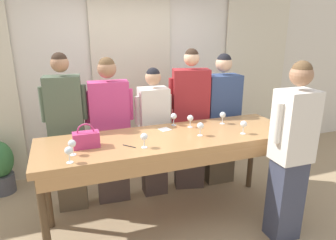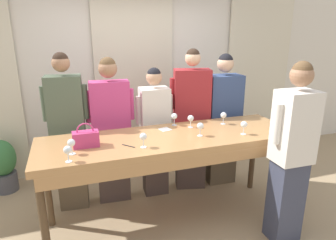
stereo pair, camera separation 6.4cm
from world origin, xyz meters
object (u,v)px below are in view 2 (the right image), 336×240
object	(u,v)px
guest_navy_coat	(222,120)
host_pouring	(291,154)
guest_olive_jacket	(68,132)
wine_glass_front_left	(68,150)
wine_glass_center_left	(71,143)
handbag	(86,139)
wine_bottle	(276,120)
guest_striped_shirt	(191,121)
tasting_bar	(171,145)
wine_glass_back_mid	(200,126)
wine_glass_front_right	(244,125)
wine_glass_front_mid	(224,116)
guest_cream_sweater	(155,132)
wine_glass_center_mid	(143,137)
potted_plant	(3,165)
guest_pink_top	(111,130)
wine_glass_center_right	(174,117)
wine_glass_back_left	(191,119)

from	to	relation	value
guest_navy_coat	host_pouring	xyz separation A→B (m)	(0.03, -1.29, 0.04)
guest_olive_jacket	guest_navy_coat	size ratio (longest dim) A/B	1.04
wine_glass_front_left	wine_glass_center_left	bearing A→B (deg)	77.60
handbag	guest_olive_jacket	world-z (taller)	guest_olive_jacket
wine_bottle	guest_striped_shirt	distance (m)	1.06
tasting_bar	wine_glass_back_mid	world-z (taller)	wine_glass_back_mid
wine_glass_front_right	wine_glass_front_mid	bearing A→B (deg)	94.68
guest_cream_sweater	wine_glass_center_mid	bearing A→B (deg)	-112.76
tasting_bar	potted_plant	bearing A→B (deg)	144.41
guest_striped_shirt	host_pouring	distance (m)	1.38
guest_cream_sweater	guest_striped_shirt	world-z (taller)	guest_striped_shirt
tasting_bar	wine_glass_center_left	distance (m)	1.01
potted_plant	handbag	bearing A→B (deg)	-52.65
wine_bottle	wine_glass_front_mid	size ratio (longest dim) A/B	2.05
wine_glass_center_left	guest_pink_top	size ratio (longest dim) A/B	0.08
wine_glass_front_right	wine_glass_center_left	xyz separation A→B (m)	(-1.73, 0.04, -0.00)
wine_glass_back_mid	guest_pink_top	distance (m)	1.12
wine_glass_center_right	guest_navy_coat	distance (m)	0.89
wine_glass_front_mid	guest_cream_sweater	world-z (taller)	guest_cream_sweater
guest_olive_jacket	guest_striped_shirt	xyz separation A→B (m)	(1.52, 0.00, -0.01)
wine_bottle	host_pouring	xyz separation A→B (m)	(-0.17, -0.47, -0.18)
wine_glass_center_left	wine_glass_center_right	size ratio (longest dim) A/B	1.00
guest_navy_coat	guest_pink_top	bearing A→B (deg)	180.00
wine_glass_front_mid	wine_glass_back_left	bearing A→B (deg)	178.68
tasting_bar	wine_bottle	world-z (taller)	wine_bottle
wine_glass_center_right	guest_navy_coat	xyz separation A→B (m)	(0.81, 0.32, -0.22)
wine_glass_front_mid	host_pouring	size ratio (longest dim) A/B	0.08
wine_glass_back_mid	potted_plant	distance (m)	2.68
handbag	wine_glass_front_left	distance (m)	0.34
guest_pink_top	host_pouring	size ratio (longest dim) A/B	0.98
wine_glass_back_left	host_pouring	xyz separation A→B (m)	(0.69, -0.84, -0.18)
wine_glass_back_left	wine_glass_front_right	bearing A→B (deg)	-41.67
wine_bottle	wine_glass_front_right	distance (m)	0.42
wine_bottle	guest_cream_sweater	xyz separation A→B (m)	(-1.15, 0.82, -0.28)
wine_bottle	guest_navy_coat	size ratio (longest dim) A/B	0.16
wine_bottle	guest_navy_coat	distance (m)	0.87
host_pouring	tasting_bar	bearing A→B (deg)	147.91
wine_glass_front_mid	wine_glass_back_mid	xyz separation A→B (m)	(-0.42, -0.28, 0.00)
wine_glass_front_left	guest_cream_sweater	size ratio (longest dim) A/B	0.09
wine_glass_center_right	wine_glass_back_left	distance (m)	0.20
tasting_bar	wine_glass_back_mid	distance (m)	0.36
wine_glass_center_right	guest_navy_coat	bearing A→B (deg)	21.52
wine_glass_center_left	host_pouring	distance (m)	2.05
wine_glass_front_mid	wine_glass_center_right	bearing A→B (deg)	165.56
tasting_bar	wine_bottle	distance (m)	1.19
guest_navy_coat	guest_cream_sweater	bearing A→B (deg)	180.00
wine_glass_back_left	wine_glass_back_mid	bearing A→B (deg)	-92.78
guest_cream_sweater	handbag	bearing A→B (deg)	-142.76
wine_glass_front_mid	handbag	bearing A→B (deg)	-172.80
guest_pink_top	wine_glass_back_left	bearing A→B (deg)	-28.56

